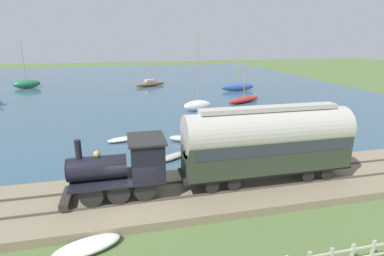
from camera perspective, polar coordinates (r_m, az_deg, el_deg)
ground_plane at (r=16.40m, az=-10.99°, el=-15.07°), size 200.00×200.00×0.00m
harbor_water at (r=58.39m, az=-12.99°, el=7.98°), size 80.00×80.00×0.01m
rail_embankment at (r=16.90m, az=-11.15°, el=-13.15°), size 5.55×56.00×0.57m
steam_locomotive at (r=15.97m, az=-12.51°, el=-6.73°), size 2.39×5.32×3.23m
passenger_coach at (r=17.57m, az=14.15°, el=-2.33°), size 2.36×10.04×4.39m
sailboat_white at (r=36.41m, az=1.06°, el=4.39°), size 1.45×3.56×9.03m
sailboat_red at (r=41.82m, az=9.82°, el=5.40°), size 3.72×5.94×7.44m
sailboat_blue at (r=51.17m, az=8.68°, el=7.76°), size 1.24×5.84×6.00m
sailboat_brown at (r=55.84m, az=-7.98°, el=8.37°), size 3.75×6.09×4.86m
sailboat_green at (r=60.58m, az=-28.96°, el=7.37°), size 3.00×4.67×7.90m
rowboat_near_shore at (r=25.66m, az=-1.73°, el=-2.04°), size 1.75×2.55×0.54m
rowboat_mid_harbor at (r=26.45m, az=-13.20°, el=-2.12°), size 1.55×2.67×0.36m
rowboat_off_pier at (r=22.14m, az=-3.67°, el=-5.46°), size 2.01×2.59×0.37m
beached_dinghy at (r=14.15m, az=-19.35°, el=-20.51°), size 1.88×3.00×0.44m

